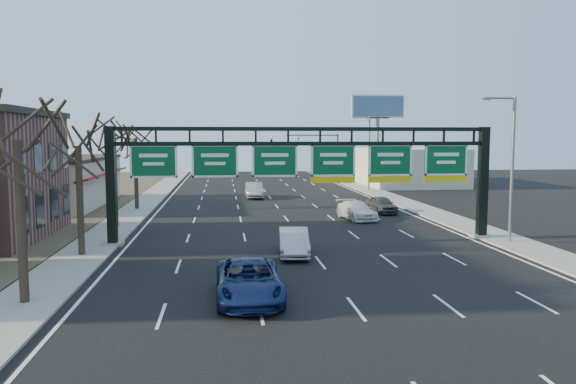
{
  "coord_description": "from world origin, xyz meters",
  "views": [
    {
      "loc": [
        -4.99,
        -26.52,
        6.57
      ],
      "look_at": [
        -1.07,
        7.43,
        3.2
      ],
      "focal_mm": 35.0,
      "sensor_mm": 36.0,
      "label": 1
    }
  ],
  "objects": [
    {
      "name": "tree_near",
      "position": [
        -12.8,
        -4.0,
        7.48
      ],
      "size": [
        3.6,
        3.6,
        8.86
      ],
      "color": "#2C2318",
      "rests_on": "sidewalk_left"
    },
    {
      "name": "building_right_distant",
      "position": [
        20.0,
        50.0,
        2.5
      ],
      "size": [
        12.0,
        20.0,
        5.0
      ],
      "primitive_type": "cube",
      "color": "#BFB59F",
      "rests_on": "ground"
    },
    {
      "name": "lane_markings",
      "position": [
        0.0,
        20.0,
        0.01
      ],
      "size": [
        21.6,
        120.0,
        0.01
      ],
      "primitive_type": "cube",
      "color": "white",
      "rests_on": "ground"
    },
    {
      "name": "cream_strip",
      "position": [
        -21.48,
        29.0,
        2.36
      ],
      "size": [
        10.9,
        18.4,
        4.7
      ],
      "color": "#BFB59F",
      "rests_on": "ground"
    },
    {
      "name": "tree_mid",
      "position": [
        -12.8,
        15.0,
        7.85
      ],
      "size": [
        3.6,
        3.6,
        9.24
      ],
      "color": "#2C2318",
      "rests_on": "sidewalk_left"
    },
    {
      "name": "ground",
      "position": [
        0.0,
        0.0,
        0.0
      ],
      "size": [
        160.0,
        160.0,
        0.0
      ],
      "primitive_type": "plane",
      "color": "black",
      "rests_on": "ground"
    },
    {
      "name": "traffic_signal_mast",
      "position": [
        5.69,
        55.0,
        5.5
      ],
      "size": [
        10.16,
        0.54,
        7.0
      ],
      "color": "black",
      "rests_on": "ground"
    },
    {
      "name": "streetlight_near",
      "position": [
        12.47,
        6.0,
        5.08
      ],
      "size": [
        2.15,
        0.22,
        9.0
      ],
      "color": "slate",
      "rests_on": "sidewalk_right"
    },
    {
      "name": "car_blue_suv",
      "position": [
        -4.02,
        -4.31,
        0.79
      ],
      "size": [
        2.66,
        5.68,
        1.57
      ],
      "primitive_type": "imported",
      "rotation": [
        0.0,
        0.0,
        0.01
      ],
      "color": "navy",
      "rests_on": "ground"
    },
    {
      "name": "tree_far",
      "position": [
        -12.8,
        25.0,
        7.48
      ],
      "size": [
        3.6,
        3.6,
        8.86
      ],
      "color": "#2C2318",
      "rests_on": "sidewalk_left"
    },
    {
      "name": "car_silver_distant",
      "position": [
        -1.71,
        33.62,
        0.83
      ],
      "size": [
        1.81,
        5.05,
        1.66
      ],
      "primitive_type": "imported",
      "rotation": [
        0.0,
        0.0,
        0.01
      ],
      "color": "#A0A0A5",
      "rests_on": "ground"
    },
    {
      "name": "car_silver_sedan",
      "position": [
        -1.16,
        3.92,
        0.75
      ],
      "size": [
        1.94,
        4.65,
        1.49
      ],
      "primitive_type": "imported",
      "rotation": [
        0.0,
        0.0,
        -0.08
      ],
      "color": "#A3A3A7",
      "rests_on": "ground"
    },
    {
      "name": "tree_gantry",
      "position": [
        -12.8,
        5.0,
        7.11
      ],
      "size": [
        3.6,
        3.6,
        8.48
      ],
      "color": "#2C2318",
      "rests_on": "sidewalk_left"
    },
    {
      "name": "car_grey_far",
      "position": [
        8.6,
        20.42,
        0.73
      ],
      "size": [
        2.15,
        4.44,
        1.46
      ],
      "primitive_type": "imported",
      "rotation": [
        0.0,
        0.0,
        0.1
      ],
      "color": "#393B3D",
      "rests_on": "ground"
    },
    {
      "name": "car_white_wagon",
      "position": [
        5.54,
        16.93,
        0.72
      ],
      "size": [
        2.78,
        5.21,
        1.44
      ],
      "primitive_type": "imported",
      "rotation": [
        0.0,
        0.0,
        0.16
      ],
      "color": "silver",
      "rests_on": "ground"
    },
    {
      "name": "sign_gantry",
      "position": [
        0.16,
        8.0,
        4.63
      ],
      "size": [
        24.6,
        1.2,
        7.2
      ],
      "color": "black",
      "rests_on": "ground"
    },
    {
      "name": "sidewalk_right",
      "position": [
        12.8,
        20.0,
        0.06
      ],
      "size": [
        3.0,
        120.0,
        0.12
      ],
      "primitive_type": "cube",
      "color": "gray",
      "rests_on": "ground"
    },
    {
      "name": "billboard_right",
      "position": [
        15.0,
        44.98,
        9.06
      ],
      "size": [
        7.0,
        0.5,
        12.0
      ],
      "color": "slate",
      "rests_on": "ground"
    },
    {
      "name": "sidewalk_left",
      "position": [
        -12.8,
        20.0,
        0.06
      ],
      "size": [
        3.0,
        120.0,
        0.12
      ],
      "primitive_type": "cube",
      "color": "gray",
      "rests_on": "ground"
    },
    {
      "name": "streetlight_far",
      "position": [
        12.47,
        40.0,
        5.08
      ],
      "size": [
        2.15,
        0.22,
        9.0
      ],
      "color": "slate",
      "rests_on": "sidewalk_right"
    }
  ]
}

